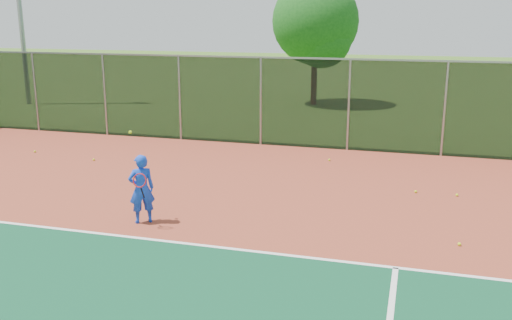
# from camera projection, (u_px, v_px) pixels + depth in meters

# --- Properties ---
(court_apron) EXTENTS (30.00, 20.00, 0.02)m
(court_apron) POSITION_uv_depth(u_px,v_px,m) (273.00, 279.00, 9.75)
(court_apron) COLOR #9B3E27
(court_apron) RESTS_ON ground
(fence_back) EXTENTS (30.00, 0.06, 3.03)m
(fence_back) POSITION_uv_depth(u_px,v_px,m) (349.00, 104.00, 18.69)
(fence_back) COLOR black
(fence_back) RESTS_ON court_apron
(tennis_player) EXTENTS (0.66, 0.72, 2.00)m
(tennis_player) POSITION_uv_depth(u_px,v_px,m) (142.00, 189.00, 12.22)
(tennis_player) COLOR blue
(tennis_player) RESTS_ON court_apron
(practice_ball_0) EXTENTS (0.07, 0.07, 0.07)m
(practice_ball_0) POSITION_uv_depth(u_px,v_px,m) (416.00, 192.00, 14.44)
(practice_ball_0) COLOR #C7E51A
(practice_ball_0) RESTS_ON court_apron
(practice_ball_1) EXTENTS (0.07, 0.07, 0.07)m
(practice_ball_1) POSITION_uv_depth(u_px,v_px,m) (94.00, 160.00, 17.62)
(practice_ball_1) COLOR #C7E51A
(practice_ball_1) RESTS_ON court_apron
(practice_ball_3) EXTENTS (0.07, 0.07, 0.07)m
(practice_ball_3) POSITION_uv_depth(u_px,v_px,m) (152.00, 199.00, 13.84)
(practice_ball_3) COLOR #C7E51A
(practice_ball_3) RESTS_ON court_apron
(practice_ball_4) EXTENTS (0.07, 0.07, 0.07)m
(practice_ball_4) POSITION_uv_depth(u_px,v_px,m) (457.00, 195.00, 14.16)
(practice_ball_4) COLOR #C7E51A
(practice_ball_4) RESTS_ON court_apron
(practice_ball_5) EXTENTS (0.07, 0.07, 0.07)m
(practice_ball_5) POSITION_uv_depth(u_px,v_px,m) (459.00, 244.00, 11.13)
(practice_ball_5) COLOR #C7E51A
(practice_ball_5) RESTS_ON court_apron
(practice_ball_6) EXTENTS (0.07, 0.07, 0.07)m
(practice_ball_6) POSITION_uv_depth(u_px,v_px,m) (35.00, 151.00, 18.68)
(practice_ball_6) COLOR #C7E51A
(practice_ball_6) RESTS_ON court_apron
(practice_ball_7) EXTENTS (0.07, 0.07, 0.07)m
(practice_ball_7) POSITION_uv_depth(u_px,v_px,m) (329.00, 160.00, 17.59)
(practice_ball_7) COLOR #C7E51A
(practice_ball_7) RESTS_ON court_apron
(tree_back_left) EXTENTS (4.24, 4.24, 6.22)m
(tree_back_left) POSITION_uv_depth(u_px,v_px,m) (317.00, 25.00, 27.80)
(tree_back_left) COLOR #3D2316
(tree_back_left) RESTS_ON ground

